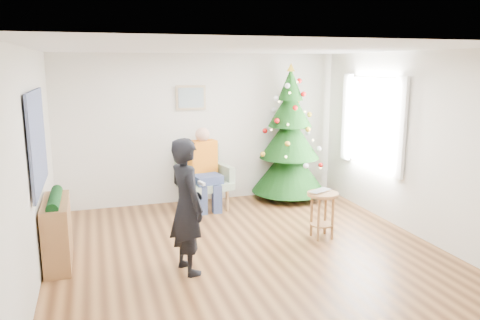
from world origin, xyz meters
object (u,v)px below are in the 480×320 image
object	(u,v)px
stool	(322,215)
standing_man	(187,206)
console	(57,232)
christmas_tree	(289,139)
armchair	(203,185)

from	to	relation	value
stool	standing_man	bearing A→B (deg)	-165.90
stool	console	size ratio (longest dim) A/B	0.66
christmas_tree	stool	world-z (taller)	christmas_tree
christmas_tree	stool	distance (m)	2.18
stool	christmas_tree	bearing A→B (deg)	79.91
armchair	console	world-z (taller)	armchair
console	stool	bearing A→B (deg)	-3.87
christmas_tree	console	distance (m)	4.32
stool	console	distance (m)	3.50
armchair	christmas_tree	bearing A→B (deg)	-7.46
christmas_tree	console	world-z (taller)	christmas_tree
christmas_tree	armchair	bearing A→B (deg)	-177.03
christmas_tree	standing_man	size ratio (longest dim) A/B	1.52
stool	console	bearing A→B (deg)	176.89
christmas_tree	armchair	xyz separation A→B (m)	(-1.62, -0.08, -0.71)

